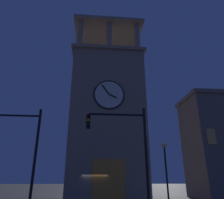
{
  "coord_description": "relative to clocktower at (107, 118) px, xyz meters",
  "views": [
    {
      "loc": [
        0.33,
        22.88,
        2.04
      ],
      "look_at": [
        -1.96,
        -2.22,
        11.59
      ],
      "focal_mm": 34.09,
      "sensor_mm": 36.0,
      "label": 1
    }
  ],
  "objects": [
    {
      "name": "street_lamp",
      "position": [
        -4.26,
        7.74,
        -5.65
      ],
      "size": [
        0.44,
        0.44,
        4.93
      ],
      "color": "black",
      "rests_on": "ground_plane"
    },
    {
      "name": "clocktower",
      "position": [
        0.0,
        0.0,
        0.0
      ],
      "size": [
        9.08,
        7.08,
        24.83
      ],
      "color": "gray",
      "rests_on": "ground_plane"
    },
    {
      "name": "traffic_signal_near",
      "position": [
        6.03,
        12.1,
        -5.03
      ],
      "size": [
        3.59,
        0.41,
        6.16
      ],
      "color": "black",
      "rests_on": "ground_plane"
    },
    {
      "name": "traffic_signal_mid",
      "position": [
        -0.16,
        13.82,
        -5.25
      ],
      "size": [
        3.3,
        0.41,
        5.83
      ],
      "color": "black",
      "rests_on": "ground_plane"
    }
  ]
}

